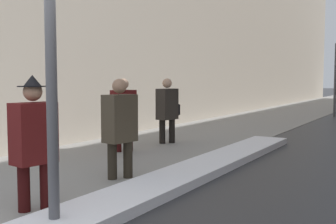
{
  "coord_description": "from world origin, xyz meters",
  "views": [
    {
      "loc": [
        3.51,
        -2.58,
        1.64
      ],
      "look_at": [
        -0.4,
        4.0,
        1.05
      ],
      "focal_mm": 45.0,
      "sensor_mm": 36.0,
      "label": 1
    }
  ],
  "objects_px": {
    "pedestrian_trailing": "(120,124)",
    "pedestrian_in_glasses": "(124,111)",
    "pedestrian_in_fedora": "(34,137)",
    "pedestrian_with_shoulder_bag": "(167,108)"
  },
  "relations": [
    {
      "from": "pedestrian_trailing",
      "to": "pedestrian_in_glasses",
      "type": "xyz_separation_m",
      "value": [
        -1.52,
        2.13,
        0.01
      ]
    },
    {
      "from": "pedestrian_in_fedora",
      "to": "pedestrian_in_glasses",
      "type": "xyz_separation_m",
      "value": [
        -1.64,
        4.03,
        -0.0
      ]
    },
    {
      "from": "pedestrian_trailing",
      "to": "pedestrian_with_shoulder_bag",
      "type": "bearing_deg",
      "value": -152.0
    },
    {
      "from": "pedestrian_in_fedora",
      "to": "pedestrian_with_shoulder_bag",
      "type": "xyz_separation_m",
      "value": [
        -1.42,
        5.61,
        -0.0
      ]
    },
    {
      "from": "pedestrian_trailing",
      "to": "pedestrian_in_glasses",
      "type": "height_order",
      "value": "pedestrian_in_glasses"
    },
    {
      "from": "pedestrian_trailing",
      "to": "pedestrian_with_shoulder_bag",
      "type": "distance_m",
      "value": 3.94
    },
    {
      "from": "pedestrian_in_glasses",
      "to": "pedestrian_with_shoulder_bag",
      "type": "height_order",
      "value": "pedestrian_with_shoulder_bag"
    },
    {
      "from": "pedestrian_in_fedora",
      "to": "pedestrian_in_glasses",
      "type": "height_order",
      "value": "pedestrian_in_fedora"
    },
    {
      "from": "pedestrian_trailing",
      "to": "pedestrian_with_shoulder_bag",
      "type": "height_order",
      "value": "pedestrian_with_shoulder_bag"
    },
    {
      "from": "pedestrian_in_fedora",
      "to": "pedestrian_in_glasses",
      "type": "relative_size",
      "value": 1.02
    }
  ]
}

